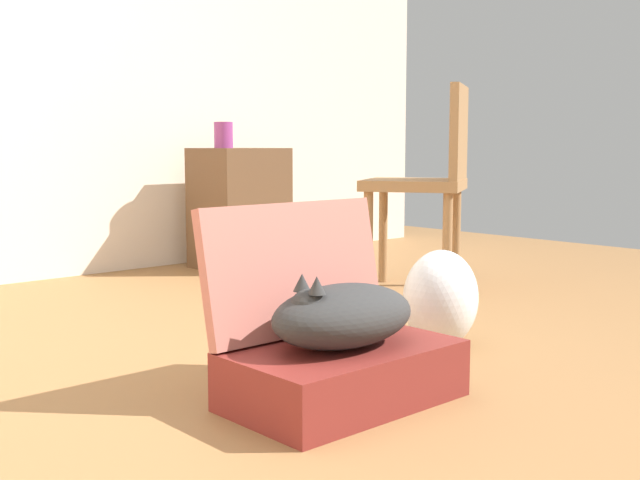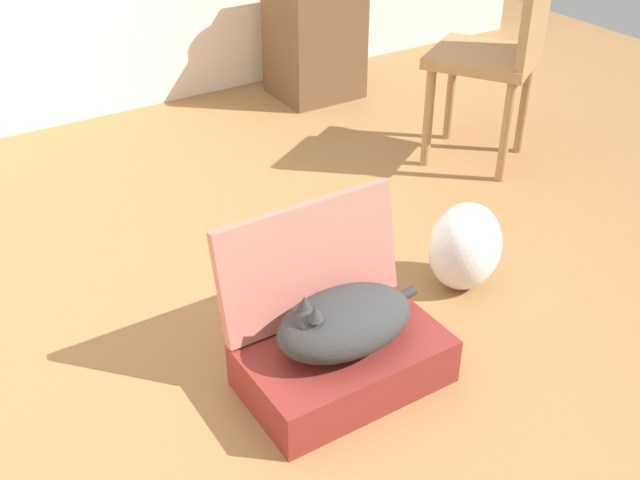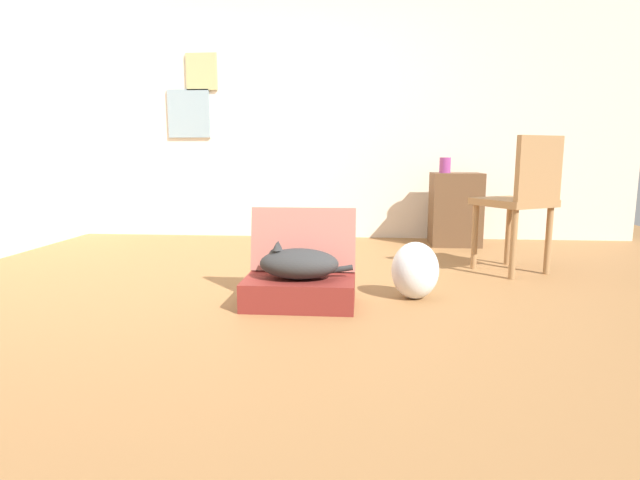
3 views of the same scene
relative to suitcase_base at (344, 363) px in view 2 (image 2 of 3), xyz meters
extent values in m
plane|color=olive|center=(-0.20, 0.25, -0.08)|extent=(7.68, 7.68, 0.00)
cube|color=maroon|center=(0.00, 0.00, 0.00)|extent=(0.62, 0.37, 0.16)
cube|color=#B26356|center=(0.00, 0.20, 0.27)|extent=(0.62, 0.11, 0.37)
ellipsoid|color=#2D2D2D|center=(0.00, 0.00, 0.16)|extent=(0.44, 0.28, 0.17)
sphere|color=#2D2D2D|center=(-0.12, 0.00, 0.20)|extent=(0.10, 0.10, 0.10)
cone|color=#2D2D2D|center=(-0.12, -0.03, 0.26)|extent=(0.05, 0.05, 0.05)
cone|color=#2D2D2D|center=(-0.12, 0.03, 0.26)|extent=(0.05, 0.05, 0.05)
cylinder|color=#2D2D2D|center=(0.20, 0.04, 0.12)|extent=(0.20, 0.03, 0.07)
ellipsoid|color=silver|center=(0.66, 0.20, 0.09)|extent=(0.28, 0.24, 0.34)
cube|color=brown|center=(1.21, 2.10, 0.26)|extent=(0.45, 0.40, 0.67)
cylinder|color=olive|center=(1.46, 1.23, 0.16)|extent=(0.04, 0.04, 0.48)
cylinder|color=olive|center=(1.17, 1.05, 0.16)|extent=(0.04, 0.04, 0.48)
cylinder|color=olive|center=(1.65, 0.92, 0.16)|extent=(0.04, 0.04, 0.48)
cylinder|color=olive|center=(1.36, 0.74, 0.16)|extent=(0.04, 0.04, 0.48)
cube|color=olive|center=(1.41, 0.98, 0.43)|extent=(0.60, 0.61, 0.05)
cube|color=olive|center=(1.52, 0.81, 0.67)|extent=(0.36, 0.24, 0.44)
camera|label=1|loc=(-1.44, -1.49, 0.62)|focal=44.37mm
camera|label=2|loc=(-1.03, -1.48, 1.59)|focal=43.28mm
camera|label=3|loc=(0.35, -2.75, 0.76)|focal=28.69mm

